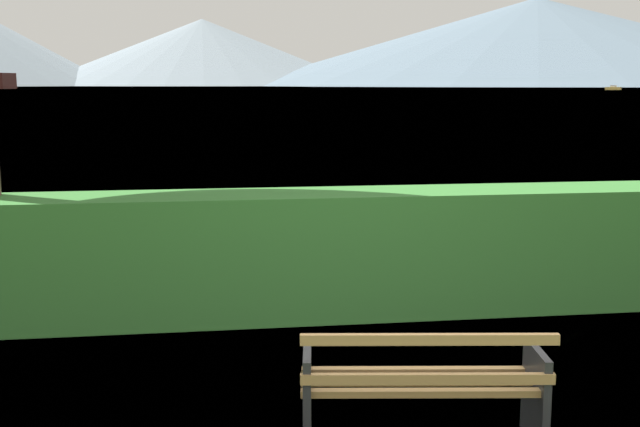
{
  "coord_description": "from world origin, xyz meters",
  "views": [
    {
      "loc": [
        -1.36,
        -4.76,
        2.35
      ],
      "look_at": [
        0.0,
        4.52,
        0.81
      ],
      "focal_mm": 44.98,
      "sensor_mm": 36.0,
      "label": 1
    }
  ],
  "objects": [
    {
      "name": "water_surface",
      "position": [
        0.0,
        307.94,
        0.0
      ],
      "size": [
        620.0,
        620.0,
        0.0
      ],
      "primitive_type": "plane",
      "color": "#7A99A8",
      "rests_on": "ground_plane"
    },
    {
      "name": "park_bench",
      "position": [
        -0.01,
        -0.06,
        0.42
      ],
      "size": [
        1.61,
        0.77,
        0.87
      ],
      "color": "tan",
      "rests_on": "ground_plane"
    },
    {
      "name": "hedge_row",
      "position": [
        0.0,
        3.13,
        0.63
      ],
      "size": [
        8.95,
        0.87,
        1.26
      ],
      "primitive_type": "cube",
      "color": "#387A33",
      "rests_on": "ground_plane"
    },
    {
      "name": "sailboat_mid",
      "position": [
        124.95,
        230.44,
        0.54
      ],
      "size": [
        4.35,
        4.16,
        1.43
      ],
      "color": "gold",
      "rests_on": "water_surface"
    },
    {
      "name": "distant_hills",
      "position": [
        43.7,
        565.25,
        34.18
      ],
      "size": [
        818.66,
        429.09,
        84.78
      ],
      "color": "gray",
      "rests_on": "ground_plane"
    }
  ]
}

